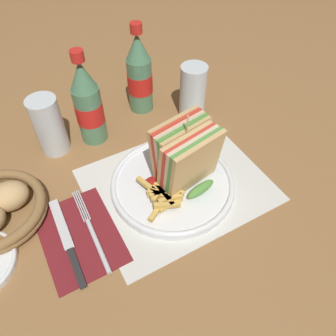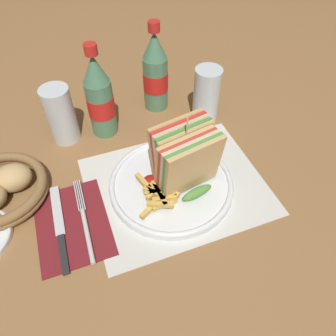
# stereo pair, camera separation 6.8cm
# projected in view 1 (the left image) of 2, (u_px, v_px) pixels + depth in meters

# --- Properties ---
(ground_plane) EXTENTS (4.00, 4.00, 0.00)m
(ground_plane) POSITION_uv_depth(u_px,v_px,m) (175.00, 190.00, 0.69)
(ground_plane) COLOR olive
(placemat) EXTENTS (0.37, 0.30, 0.00)m
(placemat) POSITION_uv_depth(u_px,v_px,m) (177.00, 185.00, 0.70)
(placemat) COLOR silver
(placemat) RESTS_ON ground_plane
(plate_main) EXTENTS (0.26, 0.26, 0.02)m
(plate_main) POSITION_uv_depth(u_px,v_px,m) (173.00, 184.00, 0.69)
(plate_main) COLOR white
(plate_main) RESTS_ON ground_plane
(club_sandwich) EXTENTS (0.14, 0.13, 0.16)m
(club_sandwich) POSITION_uv_depth(u_px,v_px,m) (186.00, 156.00, 0.65)
(club_sandwich) COLOR tan
(club_sandwich) RESTS_ON plate_main
(fries_pile) EXTENTS (0.09, 0.10, 0.02)m
(fries_pile) POSITION_uv_depth(u_px,v_px,m) (163.00, 196.00, 0.64)
(fries_pile) COLOR gold
(fries_pile) RESTS_ON plate_main
(ketchup_blob) EXTENTS (0.03, 0.03, 0.01)m
(ketchup_blob) POSITION_uv_depth(u_px,v_px,m) (152.00, 182.00, 0.67)
(ketchup_blob) COLOR maroon
(ketchup_blob) RESTS_ON plate_main
(napkin) EXTENTS (0.14, 0.19, 0.00)m
(napkin) POSITION_uv_depth(u_px,v_px,m) (80.00, 236.00, 0.62)
(napkin) COLOR maroon
(napkin) RESTS_ON ground_plane
(fork) EXTENTS (0.02, 0.20, 0.01)m
(fork) POSITION_uv_depth(u_px,v_px,m) (94.00, 237.00, 0.61)
(fork) COLOR silver
(fork) RESTS_ON napkin
(knife) EXTENTS (0.02, 0.20, 0.00)m
(knife) POSITION_uv_depth(u_px,v_px,m) (67.00, 241.00, 0.60)
(knife) COLOR black
(knife) RESTS_ON napkin
(coke_bottle_near) EXTENTS (0.06, 0.06, 0.23)m
(coke_bottle_near) POSITION_uv_depth(u_px,v_px,m) (88.00, 105.00, 0.73)
(coke_bottle_near) COLOR #4C7F5B
(coke_bottle_near) RESTS_ON ground_plane
(coke_bottle_far) EXTENTS (0.06, 0.06, 0.23)m
(coke_bottle_far) POSITION_uv_depth(u_px,v_px,m) (140.00, 75.00, 0.81)
(coke_bottle_far) COLOR #4C7F5B
(coke_bottle_far) RESTS_ON ground_plane
(glass_near) EXTENTS (0.07, 0.07, 0.14)m
(glass_near) POSITION_uv_depth(u_px,v_px,m) (193.00, 92.00, 0.81)
(glass_near) COLOR silver
(glass_near) RESTS_ON ground_plane
(glass_far) EXTENTS (0.07, 0.07, 0.14)m
(glass_far) POSITION_uv_depth(u_px,v_px,m) (50.00, 129.00, 0.73)
(glass_far) COLOR silver
(glass_far) RESTS_ON ground_plane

